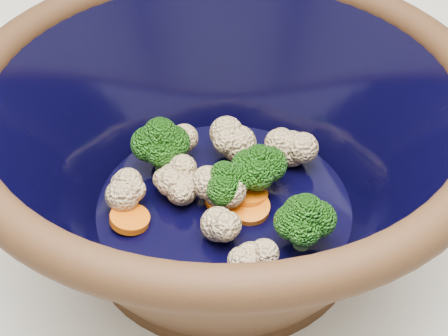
# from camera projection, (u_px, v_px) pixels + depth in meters

# --- Properties ---
(mixing_bowl) EXTENTS (0.37, 0.37, 0.16)m
(mixing_bowl) POSITION_uv_depth(u_px,v_px,m) (224.00, 152.00, 0.46)
(mixing_bowl) COLOR black
(mixing_bowl) RESTS_ON counter
(vegetable_pile) EXTENTS (0.17, 0.16, 0.05)m
(vegetable_pile) POSITION_uv_depth(u_px,v_px,m) (222.00, 176.00, 0.49)
(vegetable_pile) COLOR #608442
(vegetable_pile) RESTS_ON mixing_bowl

